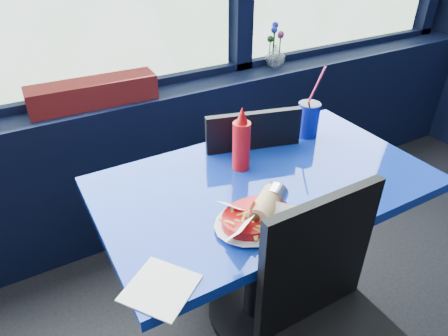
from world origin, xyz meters
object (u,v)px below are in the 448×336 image
(planter_box, at_px, (93,93))
(chair_near_front, at_px, (336,328))
(food_basket, at_px, (258,216))
(flower_vase, at_px, (275,53))
(soda_cup, at_px, (308,119))
(chair_near_back, at_px, (232,182))
(ketchup_bottle, at_px, (241,142))
(near_table, at_px, (263,218))

(planter_box, bearing_deg, chair_near_front, -74.93)
(food_basket, bearing_deg, flower_vase, 41.70)
(chair_near_front, bearing_deg, soda_cup, 58.19)
(chair_near_back, relative_size, soda_cup, 2.93)
(planter_box, height_order, flower_vase, flower_vase)
(planter_box, xyz_separation_m, flower_vase, (1.06, 0.03, 0.02))
(planter_box, relative_size, food_basket, 2.18)
(soda_cup, bearing_deg, chair_near_front, -121.53)
(chair_near_back, height_order, soda_cup, soda_cup)
(ketchup_bottle, bearing_deg, near_table, -71.17)
(food_basket, xyz_separation_m, ketchup_bottle, (0.12, 0.30, 0.08))
(planter_box, xyz_separation_m, soda_cup, (0.73, -0.66, -0.03))
(chair_near_front, xyz_separation_m, chair_near_back, (0.13, 0.82, -0.02))
(chair_near_back, height_order, food_basket, chair_near_back)
(planter_box, bearing_deg, ketchup_bottle, -62.80)
(chair_near_back, bearing_deg, planter_box, -34.89)
(soda_cup, bearing_deg, chair_near_back, 155.93)
(near_table, relative_size, chair_near_front, 1.28)
(near_table, xyz_separation_m, planter_box, (-0.39, 0.85, 0.29))
(near_table, xyz_separation_m, chair_near_back, (0.05, 0.32, -0.05))
(chair_near_back, relative_size, planter_box, 1.56)
(flower_vase, bearing_deg, planter_box, -178.36)
(soda_cup, bearing_deg, planter_box, 138.07)
(flower_vase, height_order, soda_cup, soda_cup)
(ketchup_bottle, relative_size, soda_cup, 0.80)
(chair_near_front, distance_m, chair_near_back, 0.83)
(chair_near_front, xyz_separation_m, food_basket, (-0.09, 0.30, 0.24))
(chair_near_front, bearing_deg, near_table, 81.22)
(chair_near_front, xyz_separation_m, soda_cup, (0.42, 0.69, 0.29))
(flower_vase, bearing_deg, soda_cup, -115.08)
(near_table, relative_size, ketchup_bottle, 4.84)
(chair_near_front, height_order, flower_vase, flower_vase)
(near_table, relative_size, flower_vase, 4.86)
(near_table, xyz_separation_m, food_basket, (-0.16, -0.19, 0.21))
(chair_near_front, xyz_separation_m, planter_box, (-0.31, 1.34, 0.32))
(chair_near_front, distance_m, planter_box, 1.42)
(chair_near_back, bearing_deg, flower_vase, -122.54)
(planter_box, bearing_deg, food_basket, -75.87)
(flower_vase, relative_size, soda_cup, 0.80)
(food_basket, bearing_deg, chair_near_back, 56.71)
(flower_vase, bearing_deg, chair_near_back, -137.84)
(food_basket, distance_m, soda_cup, 0.64)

